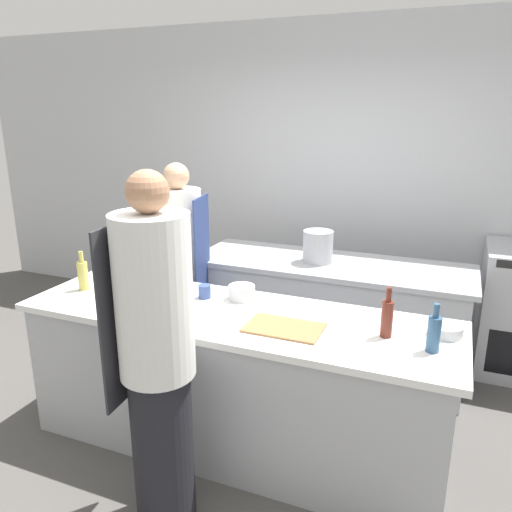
{
  "coord_description": "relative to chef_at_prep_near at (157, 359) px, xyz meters",
  "views": [
    {
      "loc": [
        1.14,
        -2.45,
        2.03
      ],
      "look_at": [
        0.0,
        0.35,
        1.13
      ],
      "focal_mm": 35.0,
      "sensor_mm": 36.0,
      "label": 1
    }
  ],
  "objects": [
    {
      "name": "ground_plane",
      "position": [
        0.09,
        0.67,
        -0.9
      ],
      "size": [
        16.0,
        16.0,
        0.0
      ],
      "primitive_type": "plane",
      "color": "#4C4947"
    },
    {
      "name": "wall_back",
      "position": [
        0.09,
        2.8,
        0.5
      ],
      "size": [
        8.0,
        0.06,
        2.8
      ],
      "color": "silver",
      "rests_on": "ground_plane"
    },
    {
      "name": "prep_counter",
      "position": [
        0.09,
        0.67,
        -0.45
      ],
      "size": [
        2.58,
        0.77,
        0.88
      ],
      "color": "#A8AAAF",
      "rests_on": "ground_plane"
    },
    {
      "name": "pass_counter",
      "position": [
        0.38,
        1.85,
        -0.45
      ],
      "size": [
        2.13,
        0.73,
        0.88
      ],
      "color": "#A8AAAF",
      "rests_on": "ground_plane"
    },
    {
      "name": "chef_at_prep_near",
      "position": [
        0.0,
        0.0,
        0.0
      ],
      "size": [
        0.38,
        0.36,
        1.79
      ],
      "rotation": [
        0.0,
        0.0,
        1.63
      ],
      "color": "black",
      "rests_on": "ground_plane"
    },
    {
      "name": "chef_at_stove",
      "position": [
        -0.67,
        1.36,
        -0.07
      ],
      "size": [
        0.39,
        0.37,
        1.66
      ],
      "rotation": [
        0.0,
        0.0,
        -1.4
      ],
      "color": "black",
      "rests_on": "ground_plane"
    },
    {
      "name": "bottle_olive_oil",
      "position": [
        -0.98,
        0.65,
        0.09
      ],
      "size": [
        0.07,
        0.07,
        0.26
      ],
      "color": "#B2A84C",
      "rests_on": "prep_counter"
    },
    {
      "name": "bottle_vinegar",
      "position": [
        0.96,
        0.68,
        0.09
      ],
      "size": [
        0.06,
        0.06,
        0.27
      ],
      "color": "#5B2319",
      "rests_on": "prep_counter"
    },
    {
      "name": "bottle_wine",
      "position": [
        1.2,
        0.6,
        0.08
      ],
      "size": [
        0.07,
        0.07,
        0.25
      ],
      "color": "#2D5175",
      "rests_on": "prep_counter"
    },
    {
      "name": "bowl_mixing_large",
      "position": [
        0.05,
        0.88,
        0.03
      ],
      "size": [
        0.17,
        0.17,
        0.09
      ],
      "color": "#B7BABC",
      "rests_on": "prep_counter"
    },
    {
      "name": "bowl_prep_small",
      "position": [
        1.25,
        0.81,
        0.02
      ],
      "size": [
        0.18,
        0.18,
        0.06
      ],
      "color": "#B7BABC",
      "rests_on": "prep_counter"
    },
    {
      "name": "cup",
      "position": [
        -0.18,
        0.82,
        0.03
      ],
      "size": [
        0.08,
        0.08,
        0.08
      ],
      "color": "#33477F",
      "rests_on": "prep_counter"
    },
    {
      "name": "cutting_board",
      "position": [
        0.44,
        0.57,
        -0.01
      ],
      "size": [
        0.41,
        0.26,
        0.01
      ],
      "color": "olive",
      "rests_on": "prep_counter"
    },
    {
      "name": "stockpot",
      "position": [
        0.28,
        1.83,
        0.11
      ],
      "size": [
        0.23,
        0.23,
        0.25
      ],
      "color": "#A8AAAF",
      "rests_on": "pass_counter"
    }
  ]
}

